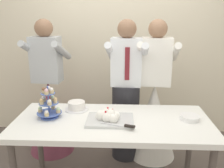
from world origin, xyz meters
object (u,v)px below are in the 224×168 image
Objects in this scene: person_bride at (154,112)px; main_cake_tray at (109,117)px; person_groom at (126,99)px; cupcake_stand at (49,105)px; plate_stack at (190,118)px; person_guest at (50,108)px; round_cake at (77,106)px; dessert_table at (112,127)px.

main_cake_tray is at bearing -124.62° from person_bride.
person_groom is at bearing -174.01° from person_bride.
person_bride reaches higher than main_cake_tray.
cupcake_stand is 1.31m from plate_stack.
person_groom is at bearing -6.35° from person_guest.
person_guest reaches higher than main_cake_tray.
round_cake is 0.14× the size of person_guest.
dessert_table is 4.18× the size of main_cake_tray.
main_cake_tray reaches higher than round_cake.
dessert_table is 0.12m from main_cake_tray.
person_bride is at bearing 110.68° from plate_stack.
plate_stack reaches higher than dessert_table.
main_cake_tray is at bearing -37.76° from round_cake.
person_guest is at bearing 137.53° from dessert_table.
plate_stack is 0.11× the size of person_bride.
person_guest is at bearing 130.84° from round_cake.
cupcake_stand is at bearing 172.57° from main_cake_tray.
round_cake is at bearing -140.88° from person_groom.
main_cake_tray is 0.74m from plate_stack.
plate_stack is 0.76× the size of round_cake.
round_cake is (-0.37, 0.23, 0.11)m from dessert_table.
person_guest is at bearing 155.02° from plate_stack.
person_groom is 1.00× the size of person_guest.
cupcake_stand is 0.71× the size of main_cake_tray.
round_cake is at bearing -152.11° from person_bride.
person_guest reaches higher than round_cake.
dessert_table is 0.45m from round_cake.
person_guest reaches higher than dessert_table.
main_cake_tray reaches higher than plate_stack.
cupcake_stand is 0.58m from main_cake_tray.
dessert_table is at bearing 53.98° from main_cake_tray.
person_bride is 1.29m from person_guest.
person_bride is at bearing 55.38° from main_cake_tray.
person_groom is at bearing 77.07° from main_cake_tray.
plate_stack is 0.72m from person_bride.
person_groom is at bearing 133.70° from plate_stack.
person_guest is (-0.44, 0.51, -0.23)m from round_cake.
plate_stack is at bearing -69.32° from person_bride.
person_guest is (-1.53, 0.71, -0.21)m from plate_stack.
person_guest reaches higher than cupcake_stand.
dessert_table is 1.11m from person_guest.
round_cake is 0.65m from person_groom.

